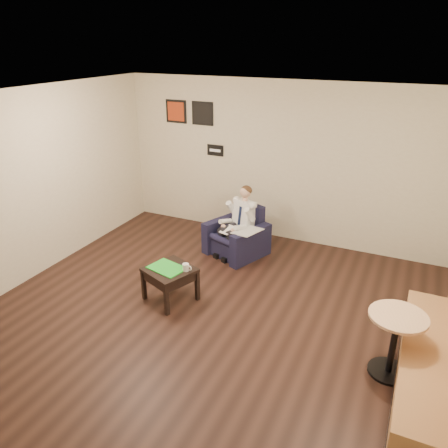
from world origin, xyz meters
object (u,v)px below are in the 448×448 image
at_px(armchair, 236,232).
at_px(banquette, 434,337).
at_px(coffee_mug, 186,267).
at_px(seated_man, 232,225).
at_px(side_table, 170,284).
at_px(green_folder, 167,268).
at_px(smartphone, 182,266).
at_px(cafe_table, 393,345).

height_order(armchair, banquette, banquette).
bearing_deg(coffee_mug, armchair, 88.46).
relative_size(seated_man, side_table, 1.87).
relative_size(seated_man, green_folder, 2.29).
bearing_deg(green_folder, armchair, 79.60).
relative_size(armchair, side_table, 1.41).
relative_size(green_folder, banquette, 0.20).
bearing_deg(banquette, coffee_mug, 173.79).
relative_size(seated_man, smartphone, 7.35).
bearing_deg(smartphone, banquette, 24.09).
height_order(armchair, coffee_mug, armchair).
xyz_separation_m(armchair, coffee_mug, (-0.04, -1.64, 0.13)).
distance_m(armchair, banquette, 3.64).
height_order(side_table, cafe_table, cafe_table).
height_order(side_table, green_folder, green_folder).
distance_m(armchair, green_folder, 1.73).
relative_size(armchair, banquette, 0.35).
height_order(side_table, coffee_mug, coffee_mug).
distance_m(green_folder, banquette, 3.37).
distance_m(armchair, seated_man, 0.18).
xyz_separation_m(seated_man, coffee_mug, (-0.00, -1.55, -0.02)).
distance_m(green_folder, coffee_mug, 0.28).
xyz_separation_m(green_folder, smartphone, (0.15, 0.15, -0.00)).
bearing_deg(armchair, banquette, -11.12).
relative_size(armchair, cafe_table, 1.11).
relative_size(side_table, coffee_mug, 5.79).
relative_size(smartphone, cafe_table, 0.20).
bearing_deg(coffee_mug, cafe_table, -6.42).
bearing_deg(side_table, armchair, 80.81).
xyz_separation_m(seated_man, smartphone, (-0.12, -1.45, -0.06)).
relative_size(armchair, green_folder, 1.72).
relative_size(armchair, seated_man, 0.75).
bearing_deg(cafe_table, coffee_mug, 173.58).
bearing_deg(seated_man, side_table, -76.42).
xyz_separation_m(smartphone, banquette, (3.20, -0.43, 0.13)).
xyz_separation_m(armchair, side_table, (-0.27, -1.69, -0.16)).
bearing_deg(smartphone, seated_man, 117.02).
relative_size(coffee_mug, banquette, 0.04).
bearing_deg(green_folder, smartphone, 44.32).
xyz_separation_m(coffee_mug, cafe_table, (2.72, -0.31, -0.16)).
bearing_deg(coffee_mug, banquette, -6.21).
bearing_deg(side_table, seated_man, 81.64).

